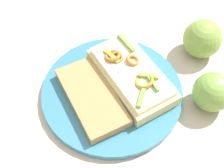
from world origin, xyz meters
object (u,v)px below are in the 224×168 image
object	(u,v)px
sandwich	(131,74)
apple_0	(202,39)
apple_1	(213,92)
plate	(112,92)
bread_slice_side	(92,97)

from	to	relation	value
sandwich	apple_0	bearing A→B (deg)	89.55
apple_0	apple_1	bearing A→B (deg)	-132.04
apple_0	apple_1	xyz separation A→B (m)	(-0.09, -0.10, -0.00)
plate	apple_0	world-z (taller)	apple_0
sandwich	bread_slice_side	distance (m)	0.09
bread_slice_side	apple_1	xyz separation A→B (m)	(0.17, -0.15, 0.01)
sandwich	apple_0	distance (m)	0.18
bread_slice_side	apple_0	xyz separation A→B (m)	(0.26, -0.05, 0.02)
plate	bread_slice_side	distance (m)	0.05
bread_slice_side	apple_1	distance (m)	0.23
bread_slice_side	apple_1	size ratio (longest dim) A/B	2.26
plate	apple_0	size ratio (longest dim) A/B	3.36
plate	bread_slice_side	size ratio (longest dim) A/B	1.63
sandwich	bread_slice_side	size ratio (longest dim) A/B	1.20
apple_0	bread_slice_side	bearing A→B (deg)	169.84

